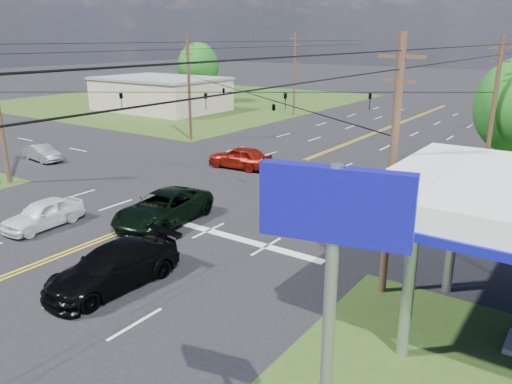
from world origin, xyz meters
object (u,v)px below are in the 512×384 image
Objects in this scene: tree_far_l at (198,66)px; polesign_se at (332,271)px; pole_nw at (189,87)px; sedan_silver at (42,153)px; suv_black at (113,267)px; pole_ne at (493,110)px; pole_se at (392,167)px; pickup_white at (43,214)px; retail_nw at (161,95)px; pickup_dkgreen at (163,208)px; pole_left_far at (294,73)px.

polesign_se is at bearing -47.14° from tree_far_l.
sedan_silver is at bearing -106.63° from pole_nw.
sedan_silver is 36.68m from polesign_se.
suv_black is 1.44× the size of sedan_silver.
pole_ne is 50.54m from tree_far_l.
pole_se is 17.60m from pickup_white.
retail_nw is 1.68× the size of pole_se.
pickup_white is at bearing -66.62° from pole_nw.
pickup_dkgreen is (30.88, -30.50, -1.16)m from retail_nw.
retail_nw is at bearing 124.37° from pickup_white.
pole_left_far is 1.78× the size of suv_black.
polesign_se is (2.89, -28.60, 1.04)m from pole_ne.
suv_black is at bearing -53.80° from pole_nw.
pole_left_far is (17.00, 6.00, 3.17)m from retail_nw.
retail_nw is at bearing -78.69° from tree_far_l.
polesign_se is at bearing -109.97° from sedan_silver.
pole_nw is 29.83m from tree_far_l.
retail_nw is 21.60m from pole_nw.
retail_nw is 43.30m from pickup_white.
polesign_se reaches higher than sedan_silver.
pole_left_far is 19.42m from tree_far_l.
pole_se reaches higher than retail_nw.
pole_se is at bearing -35.79° from retail_nw.
pole_ne reaches higher than polesign_se.
pole_ne is 2.44× the size of sedan_silver.
pole_ne reaches higher than tree_far_l.
pole_ne is at bearing -61.02° from sedan_silver.
tree_far_l is (-19.00, 4.00, 0.03)m from pole_left_far.
polesign_se reaches higher than suv_black.
retail_nw is 2.66× the size of pickup_dkgreen.
suv_black is at bearing -46.88° from retail_nw.
pole_nw is 26.00m from pole_ne.
polesign_se is at bearing -19.91° from suv_black.
pole_nw is at bearing -50.44° from tree_far_l.
pole_ne is (0.00, 18.00, 0.00)m from pole_se.
pickup_white is at bearing -128.04° from pole_ne.
pickup_dkgreen is 0.79× the size of polesign_se.
tree_far_l is at bearing 152.93° from pole_ne.
polesign_se is at bearing -23.10° from pickup_white.
pole_ne is 1.09× the size of tree_far_l.
polesign_se is (47.89, -51.60, 0.76)m from tree_far_l.
polesign_se is (2.89, -10.60, 1.04)m from pole_se.
pickup_white is at bearing -146.88° from pickup_dkgreen.
retail_nw reaches higher than sedan_silver.
polesign_se reaches higher than retail_nw.
pole_se is 2.25× the size of pickup_white.
tree_far_l reaches higher than retail_nw.
pickup_white is (28.25, -44.41, -4.47)m from tree_far_l.
pole_se is 1.69× the size of suv_black.
pickup_white is at bearing -168.50° from pole_se.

